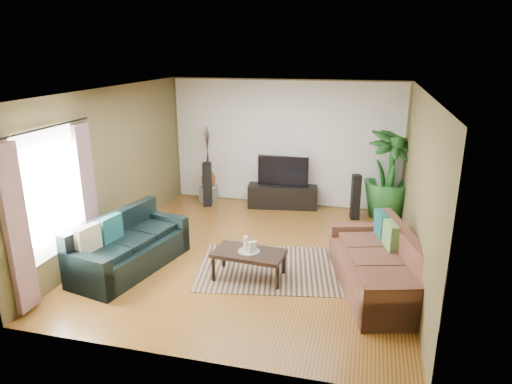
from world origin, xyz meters
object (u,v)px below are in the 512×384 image
(sofa_left, at_px, (130,243))
(pedestal, at_px, (209,194))
(vase, at_px, (208,179))
(speaker_right, at_px, (356,197))
(coffee_table, at_px, (249,265))
(side_table, at_px, (140,220))
(television, at_px, (283,171))
(speaker_left, at_px, (207,184))
(tv_stand, at_px, (283,196))
(sofa_right, at_px, (378,262))
(potted_plant, at_px, (389,174))

(sofa_left, height_order, pedestal, sofa_left)
(vase, bearing_deg, sofa_left, -91.04)
(speaker_right, xyz_separation_m, vase, (-3.24, 0.35, 0.04))
(coffee_table, distance_m, vase, 3.74)
(coffee_table, height_order, side_table, side_table)
(television, distance_m, speaker_left, 1.67)
(sofa_left, height_order, speaker_right, speaker_right)
(side_table, bearing_deg, vase, 74.89)
(tv_stand, height_order, pedestal, tv_stand)
(side_table, bearing_deg, television, 43.15)
(television, bearing_deg, side_table, -136.85)
(speaker_left, relative_size, speaker_right, 1.05)
(pedestal, bearing_deg, speaker_left, -73.69)
(sofa_right, distance_m, speaker_right, 2.83)
(sofa_left, relative_size, pedestal, 5.69)
(tv_stand, height_order, television, television)
(coffee_table, distance_m, side_table, 2.64)
(sofa_right, height_order, speaker_left, speaker_left)
(coffee_table, distance_m, television, 3.32)
(sofa_left, bearing_deg, potted_plant, -36.56)
(sofa_right, bearing_deg, sofa_left, -101.84)
(pedestal, relative_size, vase, 0.78)
(sofa_right, height_order, tv_stand, sofa_right)
(sofa_left, bearing_deg, side_table, 34.30)
(speaker_right, bearing_deg, potted_plant, 14.81)
(sofa_left, bearing_deg, vase, 11.42)
(tv_stand, xyz_separation_m, vase, (-1.69, 0.00, 0.26))
(coffee_table, bearing_deg, speaker_left, 125.00)
(speaker_left, height_order, speaker_right, speaker_left)
(tv_stand, bearing_deg, potted_plant, -8.22)
(pedestal, bearing_deg, speaker_right, -6.09)
(sofa_left, relative_size, side_table, 3.51)
(speaker_left, distance_m, vase, 0.32)
(tv_stand, distance_m, pedestal, 1.70)
(television, height_order, potted_plant, potted_plant)
(sofa_left, relative_size, sofa_right, 0.91)
(sofa_right, bearing_deg, potted_plant, 160.50)
(speaker_right, bearing_deg, television, 152.96)
(potted_plant, bearing_deg, speaker_right, -150.74)
(potted_plant, xyz_separation_m, side_table, (-4.43, -2.13, -0.62))
(coffee_table, bearing_deg, sofa_right, 8.44)
(sofa_left, height_order, vase, sofa_left)
(sofa_left, xyz_separation_m, coffee_table, (1.87, 0.15, -0.21))
(television, xyz_separation_m, vase, (-1.69, 0.00, -0.31))
(potted_plant, xyz_separation_m, vase, (-3.86, 0.00, -0.39))
(sofa_left, height_order, coffee_table, sofa_left)
(sofa_right, xyz_separation_m, television, (-1.97, 3.14, 0.39))
(sofa_left, xyz_separation_m, pedestal, (0.06, 3.41, -0.25))
(potted_plant, height_order, vase, potted_plant)
(tv_stand, bearing_deg, vase, 171.78)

